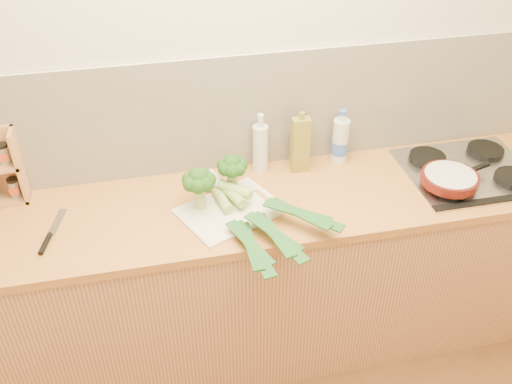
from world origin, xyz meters
The scene contains 15 objects.
room_shell centered at (0.00, 1.49, 1.17)m, with size 3.50×3.50×3.50m.
counter centered at (0.00, 1.20, 0.45)m, with size 3.20×0.62×0.90m.
gas_hob centered at (1.02, 1.20, 0.91)m, with size 0.58×0.50×0.04m.
chopping_board centered at (-0.10, 1.15, 0.91)m, with size 0.40×0.29×0.01m, color silver.
broccoli_left centered at (-0.22, 1.19, 1.04)m, with size 0.14×0.14×0.19m.
broccoli_right centered at (-0.07, 1.27, 1.04)m, with size 0.13×0.13×0.19m.
leek_front centered at (-0.11, 1.13, 0.94)m, with size 0.19×0.71×0.04m.
leek_mid centered at (-0.05, 1.12, 0.95)m, with size 0.29×0.66×0.04m.
leek_back centered at (-0.02, 1.15, 0.97)m, with size 0.53×0.52×0.04m.
chefs_knife centered at (-0.83, 1.12, 0.91)m, with size 0.10×0.28×0.02m.
skillet centered at (0.86, 1.10, 0.96)m, with size 0.35×0.25×0.04m.
oil_tin centered at (0.27, 1.39, 1.04)m, with size 0.08×0.05×0.30m.
glass_bottle centered at (0.09, 1.43, 1.02)m, with size 0.07×0.07×0.29m.
amber_bottle centered at (0.29, 1.43, 1.02)m, with size 0.06×0.06×0.27m.
water_bottle centered at (0.47, 1.42, 1.00)m, with size 0.08×0.08×0.25m.
Camera 1 is at (-0.39, -0.70, 2.37)m, focal length 40.00 mm.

